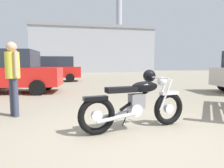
# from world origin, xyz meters

# --- Properties ---
(ground_plane) EXTENTS (80.00, 80.00, 0.00)m
(ground_plane) POSITION_xyz_m (0.00, 0.00, 0.00)
(ground_plane) COLOR gray
(vintage_motorcycle) EXTENTS (2.04, 0.86, 1.07)m
(vintage_motorcycle) POSITION_xyz_m (0.13, 0.19, 0.49)
(vintage_motorcycle) COLOR black
(vintage_motorcycle) RESTS_ON ground_plane
(bystander) EXTENTS (0.33, 0.36, 1.66)m
(bystander) POSITION_xyz_m (-2.43, 1.34, 1.02)
(bystander) COLOR #383D51
(bystander) RESTS_ON ground_plane
(white_estate_far) EXTENTS (4.01, 2.06, 1.78)m
(white_estate_far) POSITION_xyz_m (-3.30, 11.01, 0.92)
(white_estate_far) COLOR black
(white_estate_far) RESTS_ON ground_plane
(blue_hatchback_right) EXTENTS (3.90, 1.83, 1.78)m
(blue_hatchback_right) POSITION_xyz_m (-4.02, 5.22, 0.92)
(blue_hatchback_right) COLOR black
(blue_hatchback_right) RESTS_ON ground_plane
(industrial_building) EXTENTS (21.68, 12.28, 16.72)m
(industrial_building) POSITION_xyz_m (-0.24, 33.63, 4.02)
(industrial_building) COLOR #9EA0A8
(industrial_building) RESTS_ON ground_plane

